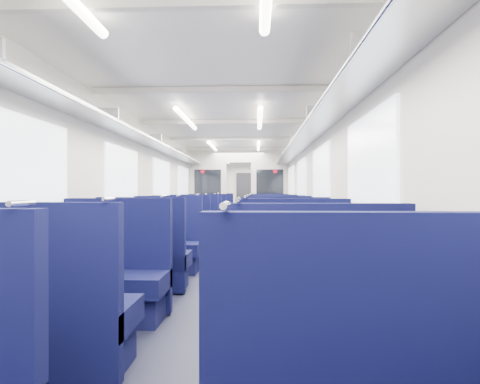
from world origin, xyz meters
name	(u,v)px	position (x,y,z in m)	size (l,w,h in m)	color
floor	(233,247)	(0.00, 0.00, 0.00)	(2.80, 18.00, 0.01)	black
ceiling	(233,137)	(0.00, 0.00, 2.35)	(2.80, 18.00, 0.01)	silver
wall_left	(168,192)	(-1.40, 0.00, 1.18)	(0.02, 18.00, 2.35)	beige
dado_left	(169,230)	(-1.39, 0.00, 0.35)	(0.03, 17.90, 0.70)	black
wall_right	(299,192)	(1.40, 0.00, 1.18)	(0.02, 18.00, 2.35)	beige
dado_right	(298,231)	(1.39, 0.00, 0.35)	(0.03, 17.90, 0.70)	black
wall_far	(245,192)	(0.00, 9.00, 1.18)	(2.80, 0.02, 2.35)	beige
luggage_rack_left	(177,155)	(-1.21, 0.00, 1.97)	(0.36, 17.40, 0.18)	#B2B5BA
luggage_rack_right	(290,154)	(1.21, 0.00, 1.97)	(0.36, 17.40, 0.18)	#B2B5BA
windows	(232,180)	(0.00, -0.46, 1.42)	(2.78, 15.60, 0.75)	white
ceiling_fittings	(232,138)	(0.00, -0.26, 2.29)	(2.70, 16.06, 0.11)	beige
end_door	(245,196)	(0.00, 8.94, 1.00)	(0.75, 0.06, 2.00)	black
bulkhead	(239,190)	(0.00, 2.73, 1.23)	(2.80, 0.10, 2.35)	beige
seat_4	(50,320)	(-0.83, -5.87, 0.35)	(1.03, 0.57, 1.15)	#0C0F3B
seat_5	(313,332)	(0.83, -6.02, 0.35)	(1.03, 0.57, 1.15)	#0C0F3B
seat_6	(113,281)	(-0.83, -4.77, 0.35)	(1.03, 0.57, 1.15)	#0C0F3B
seat_7	(295,286)	(0.83, -4.89, 0.35)	(1.03, 0.57, 1.15)	#0C0F3B
seat_8	(145,261)	(-0.83, -3.73, 0.35)	(1.03, 0.57, 1.15)	#0C0F3B
seat_9	(284,261)	(0.83, -3.64, 0.35)	(1.03, 0.57, 1.15)	#0C0F3B
seat_10	(166,248)	(-0.83, -2.61, 0.35)	(1.03, 0.57, 1.15)	#0C0F3B
seat_11	(278,246)	(0.83, -2.41, 0.35)	(1.03, 0.57, 1.15)	#0C0F3B
seat_12	(183,237)	(-0.83, -1.32, 0.35)	(1.03, 0.57, 1.15)	#0C0F3B
seat_13	(275,238)	(0.83, -1.31, 0.35)	(1.03, 0.57, 1.15)	#0C0F3B
seat_14	(193,231)	(-0.83, -0.18, 0.35)	(1.03, 0.57, 1.15)	#0C0F3B
seat_15	(273,232)	(0.83, -0.32, 0.35)	(1.03, 0.57, 1.15)	#0C0F3B
seat_16	(200,226)	(-0.83, 0.93, 0.35)	(1.03, 0.57, 1.15)	#0C0F3B
seat_17	(270,226)	(0.83, 0.98, 0.35)	(1.03, 0.57, 1.15)	#0C0F3B
seat_18	(207,222)	(-0.83, 2.19, 0.35)	(1.03, 0.57, 1.15)	#0C0F3B
seat_19	(269,223)	(0.83, 2.08, 0.35)	(1.03, 0.57, 1.15)	#0C0F3B
seat_20	(214,218)	(-0.83, 4.03, 0.35)	(1.03, 0.57, 1.15)	#0C0F3B
seat_21	(267,218)	(0.83, 4.15, 0.35)	(1.03, 0.57, 1.15)	#0C0F3B
seat_22	(218,215)	(-0.83, 5.34, 0.35)	(1.03, 0.57, 1.15)	#0C0F3B
seat_23	(266,215)	(0.83, 5.34, 0.35)	(1.03, 0.57, 1.15)	#0C0F3B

